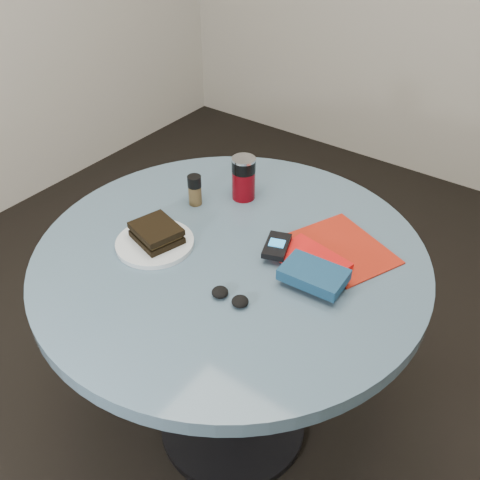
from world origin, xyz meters
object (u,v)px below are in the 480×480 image
Objects in this scene: mp3_player at (277,246)px; table at (231,298)px; red_book at (311,260)px; novel at (314,275)px; soda_can at (244,178)px; plate at (155,243)px; pepper_grinder at (195,190)px; sandwich at (156,233)px; headphones at (230,297)px; magazine at (344,248)px.

table is at bearing -149.42° from mp3_player.
novel reaches higher than red_book.
plate is at bearing -99.27° from soda_can.
soda_can reaches higher than mp3_player.
soda_can is 0.28m from mp3_player.
sandwich is at bearing -78.79° from pepper_grinder.
plate is at bearing -144.05° from red_book.
novel is 1.31× the size of mp3_player.
mp3_player is (-0.09, -0.02, 0.02)m from red_book.
sandwich is 1.48× the size of headphones.
sandwich is 0.40m from red_book.
headphones is at bearing -10.14° from plate.
soda_can is 0.14m from pepper_grinder.
sandwich reaches higher than table.
novel is (0.45, -0.11, -0.01)m from pepper_grinder.
table is 6.78× the size of novel.
magazine reaches higher than table.
soda_can is at bearing 145.74° from novel.
pepper_grinder is 0.36× the size of magazine.
pepper_grinder is (-0.09, -0.11, -0.02)m from soda_can.
soda_can is 0.35m from red_book.
sandwich is 1.26× the size of mp3_player.
pepper_grinder is at bearing -174.83° from red_book.
mp3_player reaches higher than red_book.
novel is at bearing 14.49° from plate.
table is 10.44× the size of headphones.
mp3_player is 1.17× the size of headphones.
table is at bearing 126.55° from headphones.
pepper_grinder is at bearing 151.14° from table.
table is 0.32m from pepper_grinder.
sandwich is at bearing -152.32° from mp3_player.
plate is 0.48m from magazine.
red_book is 1.16× the size of novel.
magazine is 0.34m from headphones.
headphones is at bearing -39.23° from pepper_grinder.
mp3_player is at bearing 91.57° from headphones.
plate is 1.79× the size of mp3_player.
headphones reaches higher than red_book.
headphones is at bearing -87.11° from magazine.
headphones is at bearing -88.43° from mp3_player.
pepper_grinder reaches higher than headphones.
mp3_player is (0.10, 0.06, 0.19)m from table.
sandwich is 0.29m from headphones.
plate is 1.36× the size of novel.
pepper_grinder reaches higher than plate.
sandwich is 0.48m from magazine.
soda_can is at bearing 118.31° from table.
headphones is (0.11, -0.14, 0.17)m from table.
table is 4.98× the size of plate.
pepper_grinder is (-0.04, 0.20, 0.01)m from sandwich.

